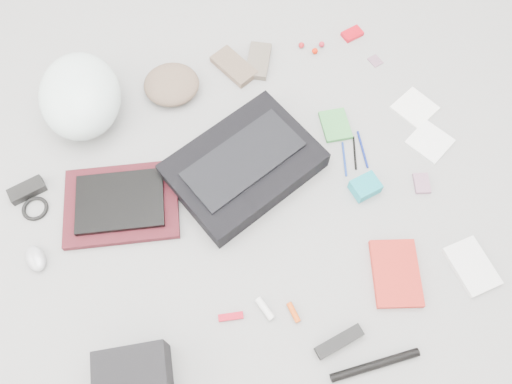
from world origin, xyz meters
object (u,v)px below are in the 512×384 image
object	(u,v)px
messenger_bag	(244,166)
camera_bag	(134,374)
book_red	(396,273)
accordion_wallet	(365,187)
laptop	(120,201)
bike_helmet	(80,96)

from	to	relation	value
messenger_bag	camera_bag	distance (m)	0.77
book_red	accordion_wallet	bearing A→B (deg)	102.08
book_red	laptop	bearing A→B (deg)	163.58
laptop	book_red	world-z (taller)	laptop
camera_bag	book_red	bearing A→B (deg)	11.45
laptop	bike_helmet	world-z (taller)	bike_helmet
book_red	accordion_wallet	world-z (taller)	accordion_wallet
laptop	book_red	xyz separation A→B (m)	(0.81, -0.53, -0.03)
bike_helmet	camera_bag	bearing A→B (deg)	-84.09
messenger_bag	book_red	xyz separation A→B (m)	(0.36, -0.53, -0.03)
camera_bag	accordion_wallet	world-z (taller)	camera_bag
bike_helmet	messenger_bag	bearing A→B (deg)	-33.49
book_red	accordion_wallet	xyz separation A→B (m)	(0.03, 0.32, 0.01)
messenger_bag	bike_helmet	world-z (taller)	bike_helmet
laptop	book_red	bearing A→B (deg)	-21.47
messenger_bag	camera_bag	size ratio (longest dim) A/B	2.40
camera_bag	laptop	bearing A→B (deg)	91.43
messenger_bag	laptop	world-z (taller)	messenger_bag
book_red	messenger_bag	bearing A→B (deg)	141.23
laptop	book_red	distance (m)	0.97
messenger_bag	bike_helmet	xyz separation A→B (m)	(-0.49, 0.43, 0.07)
laptop	bike_helmet	bearing A→B (deg)	107.30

